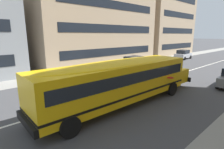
% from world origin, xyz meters
% --- Properties ---
extents(ground_plane, '(400.00, 400.00, 0.00)m').
position_xyz_m(ground_plane, '(0.00, 0.00, 0.00)').
color(ground_plane, '#424244').
extents(sidewalk_far, '(120.00, 3.00, 0.01)m').
position_xyz_m(sidewalk_far, '(0.00, 8.12, 0.01)').
color(sidewalk_far, gray).
rests_on(sidewalk_far, ground_plane).
extents(lane_centreline, '(110.00, 0.16, 0.01)m').
position_xyz_m(lane_centreline, '(0.00, 0.00, 0.00)').
color(lane_centreline, silver).
rests_on(lane_centreline, ground_plane).
extents(school_bus, '(12.60, 3.13, 2.81)m').
position_xyz_m(school_bus, '(-2.52, -1.80, 1.67)').
color(school_bus, yellow).
rests_on(school_bus, ground_plane).
extents(parked_car_silver_beside_sign, '(3.99, 2.06, 1.64)m').
position_xyz_m(parked_car_silver_beside_sign, '(20.79, 5.56, 0.84)').
color(parked_car_silver_beside_sign, '#B7BABF').
rests_on(parked_car_silver_beside_sign, ground_plane).
extents(parked_car_beige_far_corner, '(3.92, 1.92, 1.64)m').
position_xyz_m(parked_car_beige_far_corner, '(6.93, 5.28, 0.84)').
color(parked_car_beige_far_corner, '#C1B28E').
rests_on(parked_car_beige_far_corner, ground_plane).
extents(apartment_block_far_centre, '(20.01, 9.67, 13.30)m').
position_xyz_m(apartment_block_far_centre, '(7.33, 14.43, 6.65)').
color(apartment_block_far_centre, tan).
rests_on(apartment_block_far_centre, ground_plane).
extents(apartment_block_far_right, '(15.10, 13.22, 19.70)m').
position_xyz_m(apartment_block_far_right, '(26.53, 16.20, 9.85)').
color(apartment_block_far_right, tan).
rests_on(apartment_block_far_right, ground_plane).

